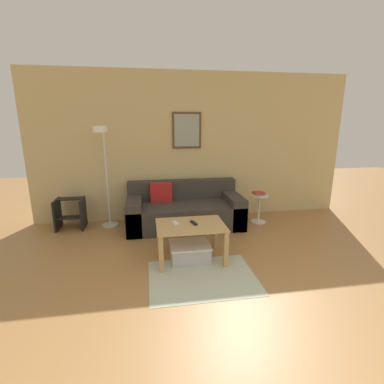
{
  "coord_description": "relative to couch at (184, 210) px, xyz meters",
  "views": [
    {
      "loc": [
        -0.83,
        -1.32,
        1.73
      ],
      "look_at": [
        -0.28,
        2.06,
        0.85
      ],
      "focal_mm": 26.0,
      "sensor_mm": 36.0,
      "label": 1
    }
  ],
  "objects": [
    {
      "name": "wall_back",
      "position": [
        0.24,
        0.47,
        1.02
      ],
      "size": [
        5.6,
        0.09,
        2.55
      ],
      "color": "tan",
      "rests_on": "ground_plane"
    },
    {
      "name": "area_rug",
      "position": [
        -0.01,
        -1.67,
        -0.26
      ],
      "size": [
        1.21,
        0.92,
        0.01
      ],
      "primitive_type": "cube",
      "color": "#B2B79E",
      "rests_on": "ground_plane"
    },
    {
      "name": "couch",
      "position": [
        0.0,
        0.0,
        0.0
      ],
      "size": [
        1.89,
        0.88,
        0.72
      ],
      "color": "#38332D",
      "rests_on": "ground_plane"
    },
    {
      "name": "coffee_table",
      "position": [
        -0.08,
        -1.21,
        0.12
      ],
      "size": [
        0.86,
        0.61,
        0.47
      ],
      "color": "tan",
      "rests_on": "ground_plane"
    },
    {
      "name": "storage_bin",
      "position": [
        -0.09,
        -1.22,
        -0.15
      ],
      "size": [
        0.5,
        0.41,
        0.21
      ],
      "color": "#B2B2B7",
      "rests_on": "ground_plane"
    },
    {
      "name": "floor_lamp",
      "position": [
        -1.25,
        0.0,
        0.85
      ],
      "size": [
        0.27,
        0.55,
        1.66
      ],
      "color": "silver",
      "rests_on": "ground_plane"
    },
    {
      "name": "side_table",
      "position": [
        1.3,
        -0.07,
        0.03
      ],
      "size": [
        0.31,
        0.31,
        0.49
      ],
      "color": "silver",
      "rests_on": "ground_plane"
    },
    {
      "name": "book_stack",
      "position": [
        1.29,
        -0.06,
        0.26
      ],
      "size": [
        0.24,
        0.19,
        0.05
      ],
      "color": "silver",
      "rests_on": "side_table"
    },
    {
      "name": "remote_control",
      "position": [
        -0.03,
        -1.19,
        0.22
      ],
      "size": [
        0.08,
        0.16,
        0.02
      ],
      "primitive_type": "cube",
      "rotation": [
        0.0,
        0.0,
        0.26
      ],
      "color": "black",
      "rests_on": "coffee_table"
    },
    {
      "name": "cell_phone",
      "position": [
        -0.26,
        -1.13,
        0.21
      ],
      "size": [
        0.1,
        0.15,
        0.01
      ],
      "primitive_type": "cube",
      "rotation": [
        0.0,
        0.0,
        0.3
      ],
      "color": "silver",
      "rests_on": "coffee_table"
    },
    {
      "name": "step_stool",
      "position": [
        -1.86,
        0.15,
        0.01
      ],
      "size": [
        0.44,
        0.38,
        0.5
      ],
      "color": "black",
      "rests_on": "ground_plane"
    }
  ]
}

